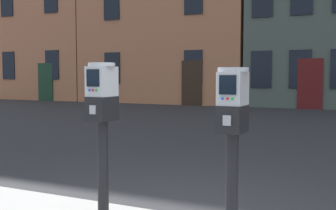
# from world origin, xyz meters

# --- Properties ---
(parking_meter_near_kerb) EXTENTS (0.22, 0.26, 1.33)m
(parking_meter_near_kerb) POSITION_xyz_m (-0.50, -0.26, 1.05)
(parking_meter_near_kerb) COLOR black
(parking_meter_near_kerb) RESTS_ON sidewalk_slab
(parking_meter_twin_adjacent) EXTENTS (0.22, 0.26, 1.28)m
(parking_meter_twin_adjacent) POSITION_xyz_m (0.58, -0.26, 1.02)
(parking_meter_twin_adjacent) COLOR black
(parking_meter_twin_adjacent) RESTS_ON sidewalk_slab
(townhouse_grey_stucco) EXTENTS (6.41, 5.13, 10.88)m
(townhouse_grey_stucco) POSITION_xyz_m (-15.16, 16.98, 5.44)
(townhouse_grey_stucco) COLOR #B7704C
(townhouse_grey_stucco) RESTS_ON ground_plane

